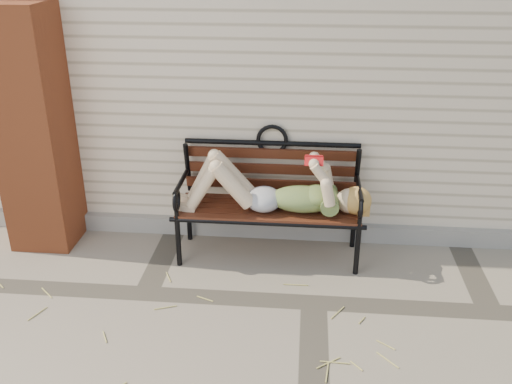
# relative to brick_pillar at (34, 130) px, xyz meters

# --- Properties ---
(ground) EXTENTS (80.00, 80.00, 0.00)m
(ground) POSITION_rel_brick_pillar_xyz_m (2.30, -0.75, -1.00)
(ground) COLOR gray
(ground) RESTS_ON ground
(house_wall) EXTENTS (8.00, 4.00, 3.00)m
(house_wall) POSITION_rel_brick_pillar_xyz_m (2.30, 2.25, 0.50)
(house_wall) COLOR beige
(house_wall) RESTS_ON ground
(foundation_strip) EXTENTS (8.00, 0.10, 0.15)m
(foundation_strip) POSITION_rel_brick_pillar_xyz_m (2.30, 0.22, -0.93)
(foundation_strip) COLOR gray
(foundation_strip) RESTS_ON ground
(brick_pillar) EXTENTS (0.50, 0.50, 2.00)m
(brick_pillar) POSITION_rel_brick_pillar_xyz_m (0.00, 0.00, 0.00)
(brick_pillar) COLOR #A84B26
(brick_pillar) RESTS_ON ground
(garden_bench) EXTENTS (1.60, 0.64, 1.04)m
(garden_bench) POSITION_rel_brick_pillar_xyz_m (1.92, -0.01, -0.42)
(garden_bench) COLOR black
(garden_bench) RESTS_ON ground
(reading_woman) EXTENTS (1.51, 0.34, 0.48)m
(reading_woman) POSITION_rel_brick_pillar_xyz_m (1.93, -0.14, -0.38)
(reading_woman) COLOR #093343
(reading_woman) RESTS_ON ground
(straw_scatter) EXTENTS (3.07, 1.67, 0.01)m
(straw_scatter) POSITION_rel_brick_pillar_xyz_m (1.19, -1.17, -0.99)
(straw_scatter) COLOR tan
(straw_scatter) RESTS_ON ground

